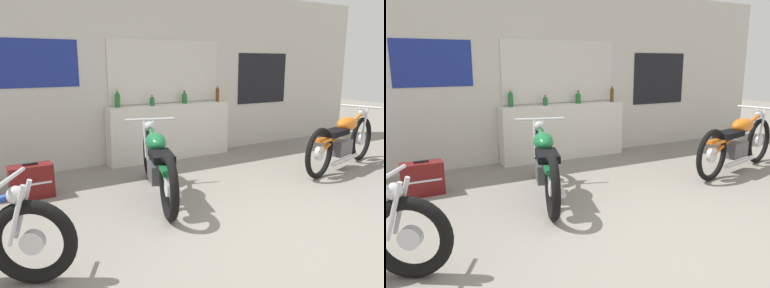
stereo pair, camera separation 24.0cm
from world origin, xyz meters
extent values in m
plane|color=gray|center=(0.00, 0.00, 0.00)|extent=(24.00, 24.00, 0.00)
cube|color=beige|center=(0.00, 3.51, 1.40)|extent=(10.00, 0.06, 2.80)
cube|color=silver|center=(0.50, 3.47, 1.45)|extent=(1.95, 0.01, 0.96)
cube|color=beige|center=(0.50, 3.47, 1.45)|extent=(2.01, 0.01, 1.02)
cube|color=black|center=(2.60, 3.47, 1.29)|extent=(1.17, 0.01, 0.95)
cube|color=navy|center=(-1.48, 3.47, 1.59)|extent=(1.10, 0.01, 0.67)
cube|color=silver|center=(0.50, 3.33, 0.46)|extent=(2.17, 0.28, 0.92)
cylinder|color=#23662D|center=(-0.39, 3.36, 1.02)|extent=(0.08, 0.08, 0.20)
cone|color=#23662D|center=(-0.39, 3.36, 1.15)|extent=(0.07, 0.07, 0.06)
cylinder|color=gold|center=(-0.39, 3.36, 1.19)|extent=(0.03, 0.03, 0.02)
cylinder|color=#23662D|center=(0.16, 3.30, 0.98)|extent=(0.08, 0.08, 0.12)
cone|color=#23662D|center=(0.16, 3.30, 1.06)|extent=(0.07, 0.07, 0.03)
cylinder|color=red|center=(0.16, 3.30, 1.08)|extent=(0.03, 0.03, 0.01)
cylinder|color=#23662D|center=(0.78, 3.34, 1.00)|extent=(0.09, 0.09, 0.15)
cone|color=#23662D|center=(0.78, 3.34, 1.09)|extent=(0.08, 0.08, 0.04)
cylinder|color=black|center=(0.78, 3.34, 1.12)|extent=(0.04, 0.04, 0.02)
cylinder|color=#5B3814|center=(1.43, 3.30, 1.03)|extent=(0.06, 0.06, 0.22)
cone|color=#5B3814|center=(1.43, 3.30, 1.17)|extent=(0.05, 0.05, 0.06)
cylinder|color=silver|center=(1.43, 3.30, 1.21)|extent=(0.03, 0.03, 0.02)
torus|color=black|center=(-0.32, 2.39, 0.35)|extent=(0.28, 0.70, 0.70)
cylinder|color=silver|center=(-0.32, 2.39, 0.35)|extent=(0.12, 0.21, 0.20)
torus|color=black|center=(-0.70, 1.07, 0.35)|extent=(0.28, 0.70, 0.70)
cylinder|color=silver|center=(-0.70, 1.07, 0.35)|extent=(0.12, 0.21, 0.20)
cube|color=#4C4C51|center=(-0.53, 1.67, 0.33)|extent=(0.32, 0.43, 0.21)
cylinder|color=#196B38|center=(-0.53, 1.67, 0.55)|extent=(0.41, 1.22, 0.44)
ellipsoid|color=#196B38|center=(-0.48, 1.84, 0.66)|extent=(0.36, 0.52, 0.22)
cube|color=black|center=(-0.59, 1.47, 0.58)|extent=(0.36, 0.52, 0.08)
cube|color=#196B38|center=(-0.68, 1.15, 0.52)|extent=(0.21, 0.30, 0.04)
cylinder|color=silver|center=(-0.39, 2.34, 0.61)|extent=(0.08, 0.17, 0.51)
cylinder|color=silver|center=(-0.28, 2.31, 0.61)|extent=(0.08, 0.17, 0.51)
cylinder|color=silver|center=(-0.35, 2.26, 0.87)|extent=(0.62, 0.21, 0.03)
sphere|color=silver|center=(-0.34, 2.32, 0.77)|extent=(0.13, 0.13, 0.13)
cylinder|color=silver|center=(-0.42, 1.53, 0.19)|extent=(0.27, 0.75, 0.06)
torus|color=black|center=(3.16, 1.61, 0.36)|extent=(0.72, 0.24, 0.72)
cylinder|color=silver|center=(3.16, 1.61, 0.36)|extent=(0.21, 0.10, 0.21)
torus|color=black|center=(1.76, 1.27, 0.36)|extent=(0.72, 0.24, 0.72)
cylinder|color=silver|center=(1.76, 1.27, 0.36)|extent=(0.21, 0.10, 0.21)
cube|color=#4C4C51|center=(2.39, 1.42, 0.34)|extent=(0.44, 0.31, 0.23)
cylinder|color=orange|center=(2.39, 1.42, 0.57)|extent=(1.29, 0.37, 0.47)
ellipsoid|color=orange|center=(2.57, 1.46, 0.68)|extent=(0.53, 0.35, 0.22)
cube|color=black|center=(2.18, 1.37, 0.60)|extent=(0.53, 0.35, 0.08)
cube|color=orange|center=(1.84, 1.29, 0.54)|extent=(0.31, 0.20, 0.04)
cylinder|color=silver|center=(3.08, 1.65, 0.63)|extent=(0.18, 0.08, 0.54)
cylinder|color=silver|center=(3.11, 1.53, 0.63)|extent=(0.18, 0.08, 0.54)
cylinder|color=silver|center=(3.02, 1.57, 0.91)|extent=(0.18, 0.63, 0.03)
sphere|color=silver|center=(3.08, 1.59, 0.81)|extent=(0.13, 0.13, 0.13)
cylinder|color=silver|center=(2.33, 1.26, 0.20)|extent=(0.79, 0.25, 0.06)
torus|color=black|center=(-2.07, 0.56, 0.32)|extent=(0.62, 0.39, 0.65)
cylinder|color=silver|center=(-2.07, 0.56, 0.32)|extent=(0.19, 0.14, 0.17)
cylinder|color=silver|center=(-2.11, 0.65, 0.55)|extent=(0.17, 0.11, 0.45)
cylinder|color=silver|center=(-2.17, 0.54, 0.55)|extent=(0.17, 0.11, 0.45)
cylinder|color=silver|center=(-2.20, 0.63, 0.79)|extent=(0.32, 0.58, 0.03)
sphere|color=silver|center=(-2.15, 0.60, 0.69)|extent=(0.13, 0.13, 0.13)
cube|color=maroon|center=(-1.82, 2.48, 0.20)|extent=(0.49, 0.24, 0.41)
cube|color=silver|center=(-1.82, 2.36, 0.20)|extent=(0.42, 0.01, 0.02)
cube|color=black|center=(-1.82, 2.48, 0.42)|extent=(0.17, 0.03, 0.02)
camera|label=1|loc=(-2.36, -2.17, 1.60)|focal=35.00mm
camera|label=2|loc=(-2.15, -2.29, 1.60)|focal=35.00mm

